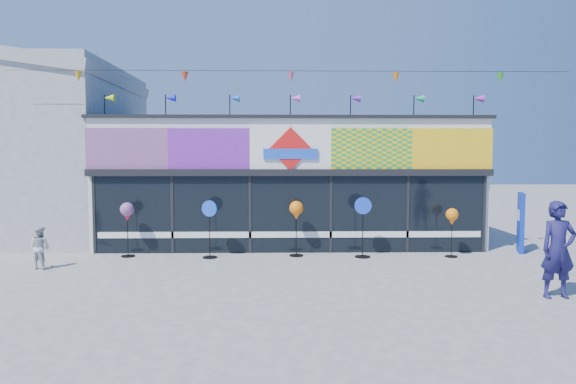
{
  "coord_description": "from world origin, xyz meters",
  "views": [
    {
      "loc": [
        -0.36,
        -11.75,
        2.88
      ],
      "look_at": [
        -0.1,
        2.0,
        1.92
      ],
      "focal_mm": 32.0,
      "sensor_mm": 36.0,
      "label": 1
    }
  ],
  "objects_px": {
    "spinner_0": "(127,213)",
    "child": "(40,247)",
    "blue_sign": "(521,222)",
    "spinner_1": "(210,228)",
    "spinner_3": "(363,226)",
    "adult_man": "(558,250)",
    "spinner_4": "(452,218)",
    "spinner_2": "(296,212)"
  },
  "relations": [
    {
      "from": "spinner_0",
      "to": "child",
      "type": "relative_size",
      "value": 1.42
    },
    {
      "from": "blue_sign",
      "to": "spinner_1",
      "type": "height_order",
      "value": "blue_sign"
    },
    {
      "from": "spinner_3",
      "to": "spinner_1",
      "type": "bearing_deg",
      "value": 179.96
    },
    {
      "from": "spinner_3",
      "to": "child",
      "type": "bearing_deg",
      "value": -171.18
    },
    {
      "from": "adult_man",
      "to": "child",
      "type": "distance_m",
      "value": 12.15
    },
    {
      "from": "blue_sign",
      "to": "adult_man",
      "type": "relative_size",
      "value": 0.9
    },
    {
      "from": "blue_sign",
      "to": "child",
      "type": "bearing_deg",
      "value": -151.35
    },
    {
      "from": "spinner_4",
      "to": "adult_man",
      "type": "height_order",
      "value": "adult_man"
    },
    {
      "from": "adult_man",
      "to": "spinner_0",
      "type": "bearing_deg",
      "value": 153.75
    },
    {
      "from": "spinner_0",
      "to": "spinner_1",
      "type": "xyz_separation_m",
      "value": [
        2.37,
        -0.22,
        -0.39
      ]
    },
    {
      "from": "spinner_3",
      "to": "spinner_4",
      "type": "bearing_deg",
      "value": 0.04
    },
    {
      "from": "spinner_0",
      "to": "spinner_3",
      "type": "bearing_deg",
      "value": -1.91
    },
    {
      "from": "blue_sign",
      "to": "adult_man",
      "type": "bearing_deg",
      "value": -88.01
    },
    {
      "from": "spinner_2",
      "to": "spinner_4",
      "type": "relative_size",
      "value": 1.14
    },
    {
      "from": "spinner_1",
      "to": "adult_man",
      "type": "height_order",
      "value": "adult_man"
    },
    {
      "from": "adult_man",
      "to": "spinner_4",
      "type": "bearing_deg",
      "value": 97.53
    },
    {
      "from": "spinner_4",
      "to": "child",
      "type": "bearing_deg",
      "value": -173.18
    },
    {
      "from": "spinner_0",
      "to": "spinner_3",
      "type": "height_order",
      "value": "spinner_3"
    },
    {
      "from": "spinner_0",
      "to": "spinner_2",
      "type": "distance_m",
      "value": 4.84
    },
    {
      "from": "spinner_2",
      "to": "spinner_3",
      "type": "xyz_separation_m",
      "value": [
        1.88,
        -0.23,
        -0.37
      ]
    },
    {
      "from": "spinner_1",
      "to": "spinner_2",
      "type": "bearing_deg",
      "value": 5.2
    },
    {
      "from": "spinner_4",
      "to": "adult_man",
      "type": "relative_size",
      "value": 0.71
    },
    {
      "from": "spinner_3",
      "to": "child",
      "type": "xyz_separation_m",
      "value": [
        -8.51,
        -1.32,
        -0.36
      ]
    },
    {
      "from": "spinner_1",
      "to": "spinner_2",
      "type": "xyz_separation_m",
      "value": [
        2.46,
        0.22,
        0.41
      ]
    },
    {
      "from": "spinner_0",
      "to": "spinner_3",
      "type": "xyz_separation_m",
      "value": [
        6.72,
        -0.22,
        -0.34
      ]
    },
    {
      "from": "spinner_1",
      "to": "spinner_4",
      "type": "bearing_deg",
      "value": -0.01
    },
    {
      "from": "spinner_4",
      "to": "spinner_3",
      "type": "bearing_deg",
      "value": -179.96
    },
    {
      "from": "spinner_4",
      "to": "blue_sign",
      "type": "bearing_deg",
      "value": 17.69
    },
    {
      "from": "spinner_1",
      "to": "spinner_3",
      "type": "relative_size",
      "value": 0.95
    },
    {
      "from": "spinner_1",
      "to": "spinner_2",
      "type": "height_order",
      "value": "spinner_1"
    },
    {
      "from": "blue_sign",
      "to": "spinner_1",
      "type": "xyz_separation_m",
      "value": [
        -9.23,
        -0.74,
        -0.03
      ]
    },
    {
      "from": "spinner_0",
      "to": "spinner_1",
      "type": "relative_size",
      "value": 0.96
    },
    {
      "from": "blue_sign",
      "to": "spinner_4",
      "type": "bearing_deg",
      "value": -142.43
    },
    {
      "from": "spinner_2",
      "to": "child",
      "type": "xyz_separation_m",
      "value": [
        -6.62,
        -1.55,
        -0.73
      ]
    },
    {
      "from": "spinner_3",
      "to": "adult_man",
      "type": "relative_size",
      "value": 0.87
    },
    {
      "from": "spinner_0",
      "to": "spinner_3",
      "type": "relative_size",
      "value": 0.91
    },
    {
      "from": "spinner_2",
      "to": "spinner_1",
      "type": "bearing_deg",
      "value": -174.8
    },
    {
      "from": "spinner_3",
      "to": "child",
      "type": "distance_m",
      "value": 8.62
    },
    {
      "from": "spinner_1",
      "to": "spinner_0",
      "type": "bearing_deg",
      "value": 174.67
    },
    {
      "from": "spinner_0",
      "to": "blue_sign",
      "type": "bearing_deg",
      "value": 2.58
    },
    {
      "from": "spinner_2",
      "to": "child",
      "type": "bearing_deg",
      "value": -166.85
    },
    {
      "from": "spinner_0",
      "to": "adult_man",
      "type": "distance_m",
      "value": 10.95
    }
  ]
}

